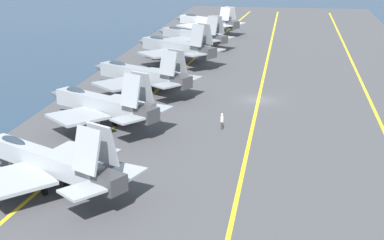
% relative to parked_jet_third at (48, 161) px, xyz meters
% --- Properties ---
extents(ground_plane, '(2000.00, 2000.00, 0.00)m').
position_rel_parked_jet_third_xyz_m(ground_plane, '(30.05, -15.19, -2.74)').
color(ground_plane, '#23384C').
extents(carrier_deck, '(203.60, 50.00, 0.40)m').
position_rel_parked_jet_third_xyz_m(carrier_deck, '(30.05, -15.19, -2.54)').
color(carrier_deck, '#424244').
rests_on(carrier_deck, ground).
extents(deck_stripe_foul_line, '(183.24, 0.67, 0.01)m').
position_rel_parked_jet_third_xyz_m(deck_stripe_foul_line, '(30.05, -28.94, -2.34)').
color(deck_stripe_foul_line, yellow).
rests_on(deck_stripe_foul_line, carrier_deck).
extents(deck_stripe_centerline, '(183.24, 0.36, 0.01)m').
position_rel_parked_jet_third_xyz_m(deck_stripe_centerline, '(30.05, -15.19, -2.34)').
color(deck_stripe_centerline, yellow).
rests_on(deck_stripe_centerline, carrier_deck).
extents(deck_stripe_edge_line, '(182.84, 12.83, 0.01)m').
position_rel_parked_jet_third_xyz_m(deck_stripe_edge_line, '(30.05, -1.44, -2.34)').
color(deck_stripe_edge_line, yellow).
rests_on(deck_stripe_edge_line, carrier_deck).
extents(parked_jet_third, '(12.89, 16.68, 6.44)m').
position_rel_parked_jet_third_xyz_m(parked_jet_third, '(0.00, 0.00, 0.00)').
color(parked_jet_third, '#93999E').
rests_on(parked_jet_third, carrier_deck).
extents(parked_jet_fourth, '(12.45, 15.36, 6.69)m').
position_rel_parked_jet_third_xyz_m(parked_jet_fourth, '(15.97, 0.68, 0.27)').
color(parked_jet_fourth, gray).
rests_on(parked_jet_fourth, carrier_deck).
extents(parked_jet_fifth, '(13.50, 16.26, 6.32)m').
position_rel_parked_jet_third_xyz_m(parked_jet_fifth, '(30.97, 0.25, 0.09)').
color(parked_jet_fifth, gray).
rests_on(parked_jet_fifth, carrier_deck).
extents(parked_jet_sixth, '(13.42, 16.07, 7.02)m').
position_rel_parked_jet_third_xyz_m(parked_jet_sixth, '(49.42, -0.73, 0.46)').
color(parked_jet_sixth, gray).
rests_on(parked_jet_sixth, carrier_deck).
extents(parked_jet_seventh, '(13.82, 16.04, 6.32)m').
position_rel_parked_jet_third_xyz_m(parked_jet_seventh, '(64.52, -0.92, -0.07)').
color(parked_jet_seventh, gray).
rests_on(parked_jet_seventh, carrier_deck).
extents(parked_jet_eighth, '(13.90, 16.42, 6.01)m').
position_rel_parked_jet_third_xyz_m(parked_jet_eighth, '(81.09, -1.22, 0.17)').
color(parked_jet_eighth, '#A8AAAF').
rests_on(parked_jet_eighth, carrier_deck).
extents(crew_white_vest, '(0.39, 0.27, 1.77)m').
position_rel_parked_jet_third_xyz_m(crew_white_vest, '(17.45, -12.04, -1.37)').
color(crew_white_vest, '#383328').
rests_on(crew_white_vest, carrier_deck).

